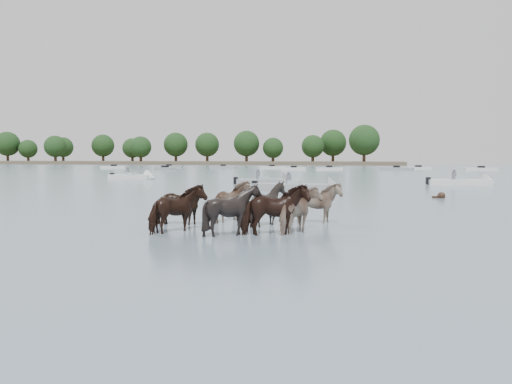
# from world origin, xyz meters

# --- Properties ---
(ground) EXTENTS (400.00, 400.00, 0.00)m
(ground) POSITION_xyz_m (0.00, 0.00, 0.00)
(ground) COLOR slate
(ground) RESTS_ON ground
(shoreline) EXTENTS (160.00, 30.00, 1.00)m
(shoreline) POSITION_xyz_m (-70.00, 150.00, 0.50)
(shoreline) COLOR #4C4233
(shoreline) RESTS_ON ground
(pony_herd) EXTENTS (6.29, 4.66, 1.64)m
(pony_herd) POSITION_xyz_m (-0.30, 1.81, 0.65)
(pony_herd) COLOR black
(pony_herd) RESTS_ON ground
(swimming_pony) EXTENTS (0.72, 0.44, 0.44)m
(swimming_pony) POSITION_xyz_m (6.95, 16.15, 0.10)
(swimming_pony) COLOR black
(swimming_pony) RESTS_ON ground
(motorboat_a) EXTENTS (5.24, 3.54, 1.92)m
(motorboat_a) POSITION_xyz_m (-5.36, 27.78, 0.23)
(motorboat_a) COLOR gray
(motorboat_a) RESTS_ON ground
(motorboat_b) EXTENTS (6.24, 1.65, 1.92)m
(motorboat_b) POSITION_xyz_m (-1.27, 20.38, 0.22)
(motorboat_b) COLOR gray
(motorboat_b) RESTS_ON ground
(motorboat_c) EXTENTS (5.65, 2.41, 1.92)m
(motorboat_c) POSITION_xyz_m (10.60, 30.69, 0.23)
(motorboat_c) COLOR silver
(motorboat_c) RESTS_ON ground
(motorboat_f) EXTENTS (5.44, 2.10, 1.92)m
(motorboat_f) POSITION_xyz_m (-21.14, 34.20, 0.23)
(motorboat_f) COLOR silver
(motorboat_f) RESTS_ON ground
(distant_flotilla) EXTENTS (107.13, 23.41, 0.93)m
(distant_flotilla) POSITION_xyz_m (0.35, 79.54, 0.26)
(distant_flotilla) COLOR silver
(distant_flotilla) RESTS_ON ground
(treeline) EXTENTS (144.50, 21.71, 12.42)m
(treeline) POSITION_xyz_m (-67.85, 150.02, 6.69)
(treeline) COLOR #382619
(treeline) RESTS_ON ground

